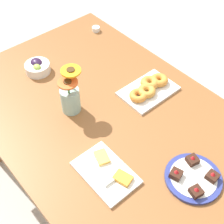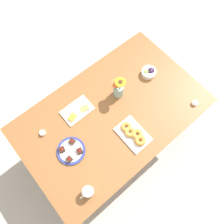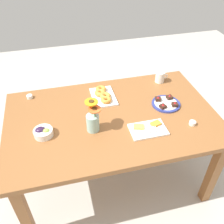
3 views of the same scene
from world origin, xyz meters
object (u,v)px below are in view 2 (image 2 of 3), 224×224
at_px(cheese_platter, 77,111).
at_px(dessert_plate, 71,151).
at_px(coffee_mug, 88,192).
at_px(jam_cup_berry, 43,133).
at_px(croissant_platter, 133,134).
at_px(jam_cup_honey, 195,103).
at_px(dining_table, 112,117).
at_px(flower_vase, 118,89).
at_px(grape_bowl, 149,72).

xyz_separation_m(cheese_platter, dessert_plate, (0.24, 0.25, 0.00)).
bearing_deg(coffee_mug, jam_cup_berry, -89.33).
distance_m(cheese_platter, jam_cup_berry, 0.33).
height_order(coffee_mug, croissant_platter, coffee_mug).
xyz_separation_m(croissant_platter, jam_cup_honey, (-0.60, 0.14, -0.01)).
xyz_separation_m(dining_table, cheese_platter, (0.21, -0.21, 0.10)).
bearing_deg(flower_vase, croissant_platter, 67.36).
distance_m(croissant_platter, jam_cup_berry, 0.74).
bearing_deg(jam_cup_berry, croissant_platter, 138.79).
bearing_deg(croissant_platter, coffee_mug, 11.49).
distance_m(cheese_platter, croissant_platter, 0.52).
relative_size(jam_cup_honey, flower_vase, 0.20).
bearing_deg(cheese_platter, jam_cup_honey, 143.63).
height_order(coffee_mug, flower_vase, flower_vase).
bearing_deg(croissant_platter, flower_vase, -112.64).
bearing_deg(grape_bowl, jam_cup_berry, -8.13).
bearing_deg(dessert_plate, grape_bowl, -173.10).
height_order(grape_bowl, cheese_platter, grape_bowl).
height_order(croissant_platter, flower_vase, flower_vase).
relative_size(grape_bowl, cheese_platter, 0.51).
bearing_deg(jam_cup_honey, cheese_platter, -36.37).
xyz_separation_m(grape_bowl, croissant_platter, (0.50, 0.34, -0.01)).
xyz_separation_m(dining_table, grape_bowl, (-0.51, -0.08, 0.12)).
xyz_separation_m(coffee_mug, croissant_platter, (-0.55, -0.11, -0.03)).
bearing_deg(dining_table, grape_bowl, -170.70).
distance_m(croissant_platter, flower_vase, 0.40).
xyz_separation_m(coffee_mug, jam_cup_berry, (0.01, -0.60, -0.04)).
xyz_separation_m(dining_table, jam_cup_honey, (-0.61, 0.39, 0.10)).
height_order(dining_table, coffee_mug, coffee_mug).
distance_m(grape_bowl, cheese_platter, 0.74).
height_order(coffee_mug, jam_cup_honey, coffee_mug).
bearing_deg(coffee_mug, cheese_platter, -119.43).
relative_size(dessert_plate, flower_vase, 0.95).
height_order(jam_cup_honey, flower_vase, flower_vase).
relative_size(cheese_platter, jam_cup_honey, 5.42).
bearing_deg(jam_cup_honey, dessert_plate, -18.66).
relative_size(dining_table, jam_cup_berry, 33.33).
distance_m(jam_cup_honey, flower_vase, 0.67).
height_order(croissant_platter, dessert_plate, dessert_plate).
xyz_separation_m(coffee_mug, dessert_plate, (-0.08, -0.33, -0.04)).
distance_m(dining_table, coffee_mug, 0.67).
xyz_separation_m(grape_bowl, flower_vase, (0.35, -0.03, 0.05)).
height_order(croissant_platter, jam_cup_honey, croissant_platter).
distance_m(dining_table, croissant_platter, 0.28).
height_order(coffee_mug, cheese_platter, coffee_mug).
relative_size(cheese_platter, croissant_platter, 0.93).
height_order(grape_bowl, flower_vase, flower_vase).
distance_m(dining_table, cheese_platter, 0.31).
bearing_deg(dining_table, coffee_mug, 34.24).
xyz_separation_m(jam_cup_berry, dessert_plate, (-0.09, 0.27, -0.00)).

